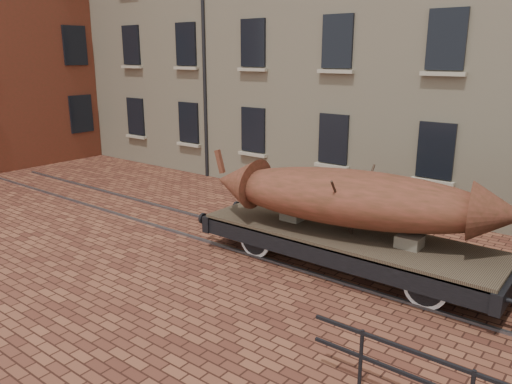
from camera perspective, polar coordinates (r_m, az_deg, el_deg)
The scene contains 4 objects.
ground at distance 12.61m, azimuth 7.23°, elevation -7.97°, with size 90.00×90.00×0.00m, color #4D251B.
rail_track at distance 12.60m, azimuth 7.23°, elevation -7.84°, with size 30.00×1.52×0.06m.
flatcar_wagon at distance 12.01m, azimuth 10.25°, elevation -5.42°, with size 8.03×2.18×1.21m.
iron_boat at distance 11.63m, azimuth 11.03°, elevation -0.64°, with size 7.24×3.23×1.71m.
Camera 1 is at (5.83, -10.01, 4.98)m, focal length 35.00 mm.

